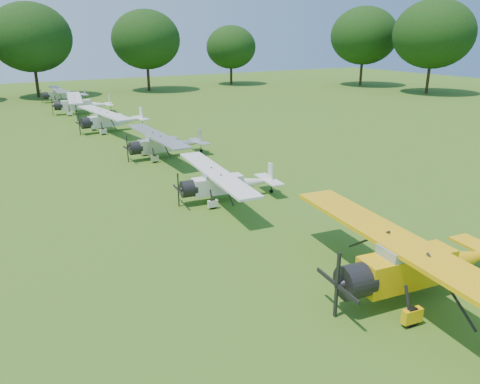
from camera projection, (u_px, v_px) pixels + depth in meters
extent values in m
plane|color=#365A16|center=(271.00, 231.00, 21.81)|extent=(160.00, 160.00, 0.00)
cylinder|color=black|center=(428.00, 77.00, 70.27)|extent=(0.44, 0.44, 4.99)
ellipsoid|color=black|center=(434.00, 34.00, 68.30)|extent=(11.65, 11.65, 9.90)
cylinder|color=black|center=(361.00, 71.00, 81.10)|extent=(0.44, 0.44, 4.81)
ellipsoid|color=black|center=(364.00, 36.00, 79.20)|extent=(11.23, 11.23, 9.55)
cylinder|color=black|center=(231.00, 74.00, 83.12)|extent=(0.44, 0.44, 3.70)
ellipsoid|color=black|center=(231.00, 47.00, 81.66)|extent=(8.63, 8.63, 7.34)
cylinder|color=black|center=(148.00, 76.00, 73.84)|extent=(0.44, 0.44, 4.51)
ellipsoid|color=black|center=(146.00, 40.00, 72.05)|extent=(10.52, 10.52, 8.94)
cylinder|color=black|center=(37.00, 80.00, 66.41)|extent=(0.44, 0.44, 4.74)
ellipsoid|color=black|center=(31.00, 37.00, 64.54)|extent=(11.05, 11.05, 9.39)
cube|color=#F1B20A|center=(406.00, 269.00, 15.93)|extent=(3.62, 1.49, 1.15)
cone|color=#F1B20A|center=(470.00, 258.00, 17.08)|extent=(3.18, 1.38, 0.99)
cube|color=#8CA5B2|center=(406.00, 253.00, 15.69)|extent=(1.87, 1.23, 0.60)
cylinder|color=black|center=(356.00, 281.00, 15.16)|extent=(1.13, 1.26, 1.14)
cube|color=black|center=(337.00, 285.00, 14.90)|extent=(0.08, 0.14, 2.31)
cube|color=#F1B20A|center=(407.00, 246.00, 15.60)|extent=(3.07, 11.76, 0.15)
cylinder|color=black|center=(412.00, 317.00, 14.67)|extent=(0.68, 0.26, 0.66)
cylinder|color=black|center=(359.00, 277.00, 17.07)|extent=(0.68, 0.26, 0.66)
cube|color=white|center=(218.00, 185.00, 25.50)|extent=(2.86, 1.15, 0.91)
cone|color=white|center=(256.00, 182.00, 26.43)|extent=(2.51, 1.06, 0.78)
cube|color=#8CA5B2|center=(216.00, 177.00, 25.31)|extent=(1.48, 0.96, 0.48)
cylinder|color=black|center=(189.00, 189.00, 24.87)|extent=(0.88, 0.99, 0.91)
cube|color=black|center=(178.00, 190.00, 24.65)|extent=(0.06, 0.11, 1.83)
cube|color=white|center=(216.00, 173.00, 25.24)|extent=(2.33, 9.32, 0.12)
cube|color=white|center=(270.00, 173.00, 26.62)|extent=(0.14, 0.49, 1.13)
cube|color=white|center=(269.00, 180.00, 26.71)|extent=(1.02, 2.51, 0.08)
cylinder|color=black|center=(213.00, 204.00, 24.50)|extent=(0.54, 0.20, 0.52)
cylinder|color=black|center=(199.00, 192.00, 26.39)|extent=(0.54, 0.20, 0.52)
cylinder|color=black|center=(271.00, 191.00, 27.01)|extent=(0.22, 0.09, 0.21)
cube|color=silver|center=(158.00, 145.00, 34.28)|extent=(2.91, 0.87, 0.95)
cone|color=silver|center=(189.00, 143.00, 35.49)|extent=(2.55, 0.82, 0.82)
cube|color=#8CA5B2|center=(157.00, 139.00, 34.07)|extent=(1.46, 0.84, 0.50)
cylinder|color=black|center=(135.00, 148.00, 33.46)|extent=(0.82, 0.95, 0.95)
cube|color=black|center=(127.00, 149.00, 33.17)|extent=(0.05, 0.11, 1.91)
cube|color=silver|center=(157.00, 136.00, 34.00)|extent=(1.33, 9.64, 0.13)
cube|color=silver|center=(200.00, 136.00, 35.77)|extent=(0.09, 0.50, 1.18)
cube|color=silver|center=(199.00, 142.00, 35.86)|extent=(0.78, 2.55, 0.08)
cylinder|color=black|center=(155.00, 159.00, 33.22)|extent=(0.55, 0.15, 0.55)
cylinder|color=black|center=(144.00, 152.00, 35.08)|extent=(0.55, 0.15, 0.55)
cylinder|color=black|center=(201.00, 151.00, 36.19)|extent=(0.22, 0.07, 0.22)
cube|color=white|center=(106.00, 121.00, 43.38)|extent=(3.18, 1.26, 1.02)
cone|color=white|center=(132.00, 120.00, 44.91)|extent=(2.79, 1.17, 0.87)
cube|color=#8CA5B2|center=(104.00, 115.00, 43.15)|extent=(1.64, 1.06, 0.53)
cylinder|color=black|center=(86.00, 123.00, 42.34)|extent=(0.98, 1.10, 1.01)
cube|color=black|center=(79.00, 124.00, 41.98)|extent=(0.07, 0.12, 2.03)
cube|color=white|center=(104.00, 113.00, 43.07)|extent=(2.55, 10.35, 0.14)
cube|color=white|center=(141.00, 113.00, 45.30)|extent=(0.16, 0.54, 1.26)
cube|color=white|center=(140.00, 118.00, 45.38)|extent=(1.12, 2.79, 0.09)
cylinder|color=black|center=(103.00, 132.00, 42.26)|extent=(0.59, 0.22, 0.58)
cylinder|color=black|center=(94.00, 128.00, 44.09)|extent=(0.59, 0.22, 0.58)
cylinder|color=black|center=(143.00, 126.00, 45.75)|extent=(0.24, 0.10, 0.23)
cube|color=white|center=(76.00, 105.00, 52.87)|extent=(3.30, 1.48, 1.04)
cone|color=white|center=(101.00, 105.00, 53.80)|extent=(2.90, 1.36, 0.89)
cube|color=#8CA5B2|center=(75.00, 100.00, 52.66)|extent=(1.72, 1.17, 0.55)
cylinder|color=black|center=(58.00, 106.00, 52.24)|extent=(1.06, 1.17, 1.03)
cube|color=black|center=(52.00, 106.00, 52.03)|extent=(0.08, 0.13, 2.09)
cube|color=white|center=(74.00, 98.00, 52.58)|extent=(3.23, 10.63, 0.14)
cube|color=white|center=(109.00, 100.00, 53.97)|extent=(0.19, 0.56, 1.29)
cube|color=white|center=(109.00, 104.00, 54.08)|extent=(1.31, 2.89, 0.09)
cylinder|color=black|center=(70.00, 113.00, 51.74)|extent=(0.61, 0.26, 0.60)
cylinder|color=black|center=(69.00, 110.00, 53.95)|extent=(0.61, 0.26, 0.60)
cylinder|color=black|center=(111.00, 111.00, 54.41)|extent=(0.25, 0.12, 0.24)
cube|color=silver|center=(59.00, 95.00, 62.15)|extent=(2.84, 0.92, 0.92)
cone|color=silver|center=(78.00, 95.00, 63.26)|extent=(2.49, 0.87, 0.79)
cube|color=#8CA5B2|center=(58.00, 91.00, 61.95)|extent=(1.43, 0.85, 0.48)
cylinder|color=black|center=(46.00, 96.00, 61.39)|extent=(0.82, 0.94, 0.92)
cube|color=black|center=(41.00, 96.00, 61.13)|extent=(0.06, 0.11, 1.85)
cube|color=silver|center=(58.00, 90.00, 61.88)|extent=(1.55, 9.36, 0.12)
cube|color=silver|center=(84.00, 91.00, 63.52)|extent=(0.10, 0.49, 1.14)
cube|color=silver|center=(84.00, 94.00, 63.61)|extent=(0.82, 2.49, 0.08)
cylinder|color=black|center=(56.00, 101.00, 61.13)|extent=(0.53, 0.16, 0.53)
cylinder|color=black|center=(53.00, 99.00, 62.96)|extent=(0.53, 0.16, 0.53)
cylinder|color=black|center=(86.00, 100.00, 63.92)|extent=(0.21, 0.08, 0.21)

